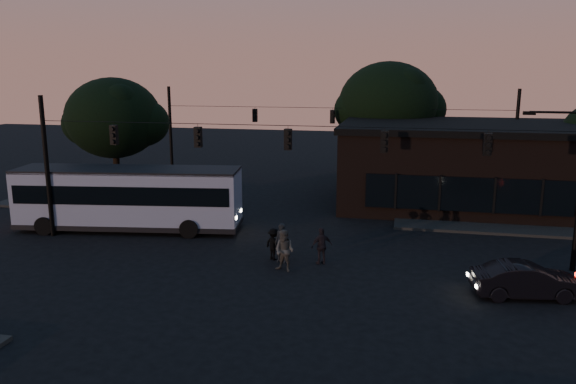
% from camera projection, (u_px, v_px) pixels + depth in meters
% --- Properties ---
extents(ground, '(120.00, 120.00, 0.00)m').
position_uv_depth(ground, '(268.00, 280.00, 23.87)').
color(ground, black).
rests_on(ground, ground).
extents(sidewalk_far_right, '(14.00, 10.00, 0.15)m').
position_uv_depth(sidewalk_far_right, '(510.00, 213.00, 34.80)').
color(sidewalk_far_right, black).
rests_on(sidewalk_far_right, ground).
extents(sidewalk_far_left, '(14.00, 10.00, 0.15)m').
position_uv_depth(sidewalk_far_left, '(126.00, 194.00, 40.08)').
color(sidewalk_far_left, black).
rests_on(sidewalk_far_left, ground).
extents(building, '(15.40, 10.41, 5.40)m').
position_uv_depth(building, '(460.00, 164.00, 36.74)').
color(building, black).
rests_on(building, ground).
extents(tree_behind, '(7.60, 7.60, 9.43)m').
position_uv_depth(tree_behind, '(388.00, 104.00, 42.77)').
color(tree_behind, black).
rests_on(tree_behind, ground).
extents(tree_left, '(6.40, 6.40, 8.30)m').
position_uv_depth(tree_left, '(114.00, 118.00, 37.96)').
color(tree_left, black).
rests_on(tree_left, ground).
extents(signal_rig_near, '(26.24, 0.30, 7.50)m').
position_uv_depth(signal_rig_near, '(288.00, 162.00, 26.75)').
color(signal_rig_near, black).
rests_on(signal_rig_near, ground).
extents(signal_rig_far, '(26.24, 0.30, 7.50)m').
position_uv_depth(signal_rig_far, '(332.00, 132.00, 42.09)').
color(signal_rig_far, black).
rests_on(signal_rig_far, ground).
extents(bus, '(12.63, 4.52, 3.48)m').
position_uv_depth(bus, '(129.00, 195.00, 31.09)').
color(bus, '#8087A3').
rests_on(bus, ground).
extents(car, '(4.33, 2.06, 1.37)m').
position_uv_depth(car, '(527.00, 281.00, 21.98)').
color(car, black).
rests_on(car, ground).
extents(pedestrian_a, '(0.75, 0.56, 1.86)m').
position_uv_depth(pedestrian_a, '(282.00, 243.00, 25.94)').
color(pedestrian_a, black).
rests_on(pedestrian_a, ground).
extents(pedestrian_b, '(1.10, 0.97, 1.89)m').
position_uv_depth(pedestrian_b, '(284.00, 251.00, 24.79)').
color(pedestrian_b, '#413F3B').
rests_on(pedestrian_b, ground).
extents(pedestrian_c, '(1.09, 0.91, 1.74)m').
position_uv_depth(pedestrian_c, '(322.00, 246.00, 25.71)').
color(pedestrian_c, black).
rests_on(pedestrian_c, ground).
extents(pedestrian_d, '(1.13, 1.03, 1.53)m').
position_uv_depth(pedestrian_d, '(274.00, 244.00, 26.33)').
color(pedestrian_d, black).
rests_on(pedestrian_d, ground).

